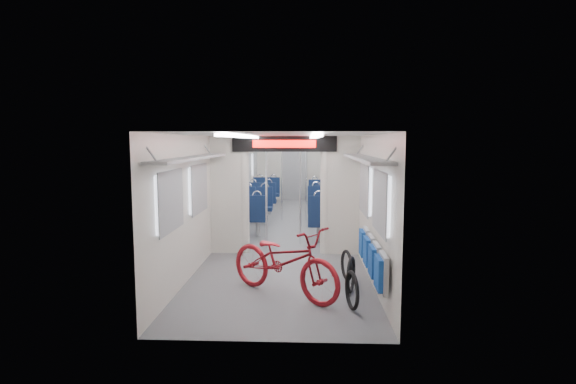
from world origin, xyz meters
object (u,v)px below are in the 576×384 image
Objects in this scene: bike_hoop_b at (351,276)px; stanchion_near_right at (300,191)px; stanchion_near_left at (266,193)px; stanchion_far_left at (282,179)px; bicycle at (284,261)px; seat_bay_near_left at (252,208)px; seat_bay_far_left at (264,193)px; seat_bay_near_right at (328,210)px; bike_hoop_c at (347,267)px; stanchion_far_right at (306,179)px; bike_hoop_a at (352,292)px; seat_bay_far_right at (323,196)px; flip_bench at (372,256)px.

bike_hoop_b is 3.34m from stanchion_near_right.
stanchion_far_left is at bearing 87.68° from stanchion_near_left.
bicycle is 0.84× the size of stanchion_near_right.
stanchion_near_left is at bearing -92.32° from stanchion_far_left.
seat_bay_far_left reaches higher than seat_bay_near_left.
bicycle is 0.96× the size of seat_bay_near_left.
stanchion_far_left is (-0.37, 6.15, 0.64)m from bicycle.
bike_hoop_b is 0.23× the size of stanchion_near_right.
seat_bay_near_right reaches higher than bike_hoop_b.
stanchion_far_left reaches higher than seat_bay_far_left.
stanchion_far_right is (-0.66, 5.45, 0.93)m from bike_hoop_c.
seat_bay_near_left is 2.11m from stanchion_near_right.
stanchion_far_right reaches higher than bike_hoop_a.
seat_bay_far_right is (0.00, 3.16, -0.04)m from seat_bay_near_right.
stanchion_near_right is (1.23, -4.73, 0.61)m from seat_bay_far_left.
bicycle is at bearing -170.93° from bike_hoop_b.
seat_bay_near_left is 1.05× the size of seat_bay_far_right.
bike_hoop_b is 0.59m from bike_hoop_c.
stanchion_near_left is at bearing -103.56° from stanchion_far_right.
stanchion_near_right is at bearing 108.06° from flip_bench.
bike_hoop_c is at bearing 88.02° from bike_hoop_a.
stanchion_far_left is (-1.28, 6.66, 0.91)m from bike_hoop_a.
bike_hoop_c is 4.61m from seat_bay_near_left.
seat_bay_far_right is at bearing 74.42° from stanchion_near_left.
stanchion_far_right is at bearing 87.73° from stanchion_near_right.
seat_bay_far_left is at bearing 90.00° from seat_bay_near_left.
seat_bay_near_right is at bearing 91.05° from bike_hoop_a.
bike_hoop_a is at bearing -69.99° from seat_bay_near_left.
stanchion_far_left is at bearing 100.92° from stanchion_near_right.
bike_hoop_a is 5.74m from seat_bay_near_left.
seat_bay_near_right is (0.82, 4.44, 0.06)m from bicycle.
seat_bay_near_right is (-0.14, 4.29, 0.32)m from bike_hoop_b.
seat_bay_near_right is at bearing 27.28° from bicycle.
stanchion_near_right reaches higher than bike_hoop_c.
stanchion_near_left is 3.43m from stanchion_far_right.
seat_bay_near_right is (-0.09, 4.95, 0.33)m from bike_hoop_a.
stanchion_near_left is (0.54, -5.16, 0.61)m from seat_bay_far_left.
bike_hoop_b is 1.09× the size of bike_hoop_c.
bike_hoop_b is at bearing -75.98° from stanchion_near_right.
seat_bay_near_left reaches higher than bike_hoop_b.
flip_bench is 0.92× the size of seat_bay_near_right.
flip_bench is 0.45m from bike_hoop_b.
bike_hoop_b is at bearing 85.49° from bike_hoop_a.
flip_bench is (1.24, 0.04, 0.07)m from bicycle.
bike_hoop_a is 4.96m from seat_bay_near_right.
flip_bench is at bearing 59.14° from bike_hoop_a.
stanchion_near_right is at bearing -52.36° from seat_bay_near_left.
stanchion_near_right reaches higher than seat_bay_near_right.
bike_hoop_c is at bearing -76.24° from stanchion_far_left.
stanchion_near_right and stanchion_far_right have the same top height.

